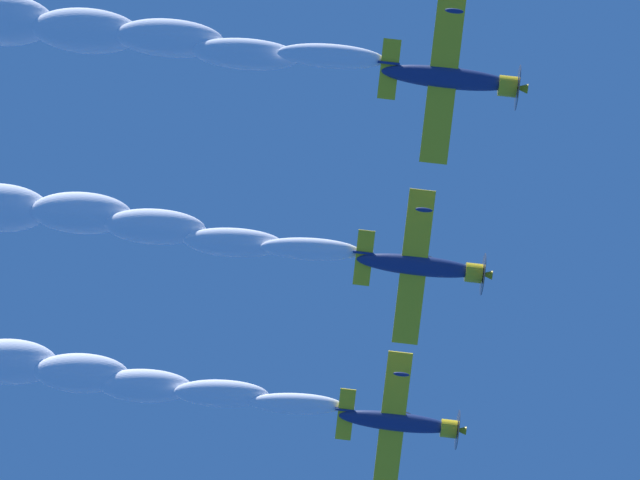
# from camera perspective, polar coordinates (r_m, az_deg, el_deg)

# --- Properties ---
(airplane_left_wingman) EXTENTS (7.68, 7.74, 3.19)m
(airplane_left_wingman) POSITION_cam_1_polar(r_m,az_deg,el_deg) (91.58, 3.11, -7.02)
(airplane_left_wingman) COLOR navy
(airplane_right_wingman) EXTENTS (7.65, 7.75, 3.21)m
(airplane_right_wingman) POSITION_cam_1_polar(r_m,az_deg,el_deg) (85.43, 3.95, -1.01)
(airplane_right_wingman) COLOR navy
(airplane_outer_left) EXTENTS (7.62, 7.76, 3.44)m
(airplane_outer_left) POSITION_cam_1_polar(r_m,az_deg,el_deg) (79.83, 5.10, 6.22)
(airplane_outer_left) COLOR navy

